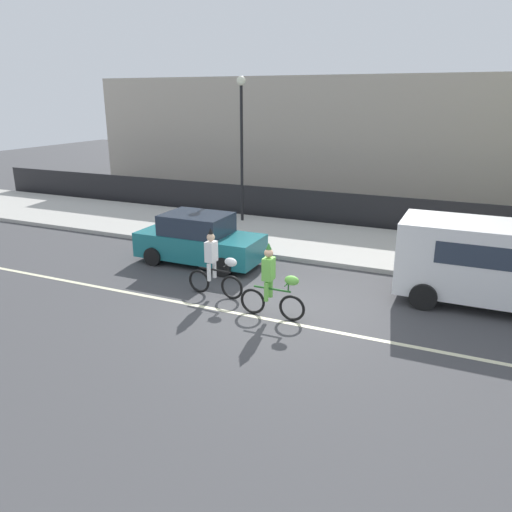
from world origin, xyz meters
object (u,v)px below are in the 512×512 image
at_px(parked_van_white, 504,260).
at_px(street_lamp_post, 242,129).
at_px(parade_cyclist_zebra, 215,267).
at_px(parked_car_teal, 199,240).
at_px(parade_cyclist_lime, 273,286).

height_order(parked_van_white, street_lamp_post, street_lamp_post).
bearing_deg(parade_cyclist_zebra, parked_car_teal, 128.82).
relative_size(parked_van_white, parked_car_teal, 1.22).
distance_m(parade_cyclist_lime, parked_van_white, 5.97).
relative_size(parade_cyclist_lime, street_lamp_post, 0.33).
height_order(parade_cyclist_zebra, parked_car_teal, parade_cyclist_zebra).
bearing_deg(street_lamp_post, parked_van_white, -27.98).
xyz_separation_m(parked_van_white, parked_car_teal, (-8.93, -0.07, -0.50)).
xyz_separation_m(parade_cyclist_lime, street_lamp_post, (-4.84, 8.33, 3.15)).
bearing_deg(parked_van_white, parked_car_teal, -179.53).
relative_size(parade_cyclist_zebra, parade_cyclist_lime, 1.00).
bearing_deg(parked_van_white, parade_cyclist_zebra, -161.40).
bearing_deg(parked_car_teal, parade_cyclist_zebra, -51.18).
xyz_separation_m(parked_van_white, street_lamp_post, (-9.96, 5.29, 2.71)).
relative_size(parade_cyclist_lime, parked_car_teal, 0.47).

